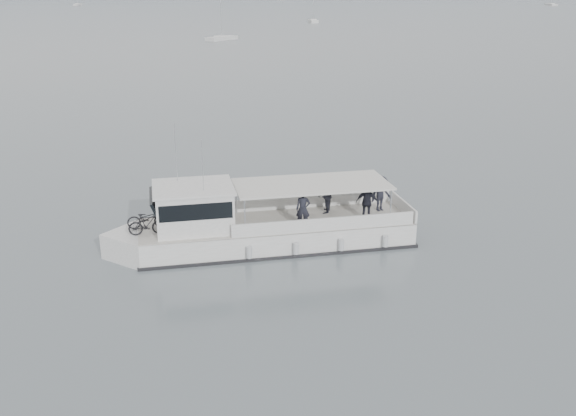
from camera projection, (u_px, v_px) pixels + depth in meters
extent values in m
plane|color=#555E64|center=(168.00, 288.00, 23.30)|extent=(1400.00, 1400.00, 0.00)
cube|color=white|center=(276.00, 235.00, 26.97)|extent=(11.37, 3.39, 1.22)
cube|color=white|center=(140.00, 246.00, 25.88)|extent=(3.05, 3.05, 1.22)
cube|color=beige|center=(276.00, 222.00, 26.76)|extent=(11.37, 3.39, 0.06)
cube|color=black|center=(277.00, 244.00, 27.09)|extent=(11.56, 3.51, 0.17)
cube|color=white|center=(308.00, 202.00, 28.33)|extent=(7.51, 0.36, 0.56)
cube|color=white|center=(325.00, 225.00, 25.66)|extent=(7.51, 0.36, 0.56)
cube|color=white|center=(403.00, 206.00, 27.75)|extent=(0.20, 3.01, 0.56)
cube|color=white|center=(194.00, 208.00, 25.83)|extent=(3.09, 2.64, 1.69)
cube|color=black|center=(157.00, 207.00, 25.50)|extent=(0.61, 2.36, 1.09)
cube|color=black|center=(194.00, 202.00, 25.73)|extent=(2.90, 2.67, 0.66)
cube|color=white|center=(193.00, 187.00, 25.53)|extent=(3.29, 2.83, 0.09)
cube|color=silver|center=(312.00, 184.00, 26.54)|extent=(6.48, 3.04, 0.08)
cylinder|color=silver|center=(245.00, 218.00, 25.00)|extent=(0.06, 0.06, 1.55)
cylinder|color=silver|center=(236.00, 197.00, 27.43)|extent=(0.06, 0.06, 1.55)
cylinder|color=silver|center=(391.00, 207.00, 26.17)|extent=(0.06, 0.06, 1.55)
cylinder|color=silver|center=(370.00, 188.00, 28.59)|extent=(0.06, 0.06, 1.55)
cylinder|color=silver|center=(176.00, 153.00, 25.79)|extent=(0.03, 0.03, 2.44)
cylinder|color=silver|center=(203.00, 166.00, 24.65)|extent=(0.03, 0.03, 2.07)
cylinder|color=#BABDC1|center=(249.00, 252.00, 25.16)|extent=(0.23, 0.23, 0.47)
cylinder|color=#BABDC1|center=(296.00, 248.00, 25.52)|extent=(0.23, 0.23, 0.47)
cylinder|color=#BABDC1|center=(341.00, 245.00, 25.88)|extent=(0.23, 0.23, 0.47)
cylinder|color=#BABDC1|center=(385.00, 241.00, 26.25)|extent=(0.23, 0.23, 0.47)
imported|color=black|center=(147.00, 218.00, 25.95)|extent=(1.63, 0.62, 0.85)
imported|color=black|center=(147.00, 224.00, 25.25)|extent=(1.50, 0.47, 0.89)
imported|color=#22232D|center=(303.00, 209.00, 25.90)|extent=(0.66, 0.53, 1.58)
imported|color=#22232D|center=(325.00, 195.00, 27.54)|extent=(0.87, 0.95, 1.58)
imported|color=#22232D|center=(367.00, 202.00, 26.71)|extent=(0.99, 0.79, 1.58)
imported|color=#22232D|center=(381.00, 194.00, 27.76)|extent=(1.15, 0.86, 1.58)
cube|color=white|center=(313.00, 21.00, 173.17)|extent=(2.56, 6.26, 0.75)
cube|color=white|center=(313.00, 20.00, 173.06)|extent=(1.91, 2.30, 0.45)
cylinder|color=silver|center=(313.00, 7.00, 171.95)|extent=(0.08, 0.08, 6.71)
cube|color=white|center=(551.00, 5.00, 295.93)|extent=(4.16, 8.56, 0.75)
cube|color=white|center=(551.00, 4.00, 295.82)|extent=(2.81, 3.26, 0.45)
cube|color=white|center=(78.00, 5.00, 295.66)|extent=(3.68, 6.06, 0.75)
cube|color=white|center=(78.00, 4.00, 295.55)|extent=(2.20, 2.45, 0.45)
cube|color=white|center=(222.00, 39.00, 120.93)|extent=(6.66, 6.14, 0.75)
cube|color=white|center=(222.00, 37.00, 120.83)|extent=(3.08, 3.03, 0.45)
cylinder|color=silver|center=(221.00, 16.00, 119.57)|extent=(0.08, 0.08, 7.57)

